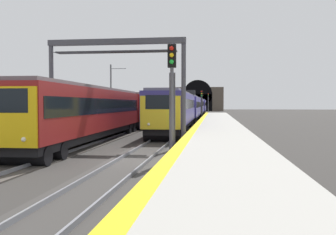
# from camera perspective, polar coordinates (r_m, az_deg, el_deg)

# --- Properties ---
(ground_plane) EXTENTS (320.00, 320.00, 0.00)m
(ground_plane) POSITION_cam_1_polar(r_m,az_deg,el_deg) (17.26, -5.27, -6.88)
(ground_plane) COLOR #302D2B
(platform_right) EXTENTS (112.00, 3.95, 0.96)m
(platform_right) POSITION_cam_1_polar(r_m,az_deg,el_deg) (16.80, 8.25, -5.49)
(platform_right) COLOR #9E9B93
(platform_right) RESTS_ON ground_plane
(platform_right_edge_strip) EXTENTS (112.00, 0.50, 0.01)m
(platform_right_edge_strip) POSITION_cam_1_polar(r_m,az_deg,el_deg) (16.80, 2.35, -3.81)
(platform_right_edge_strip) COLOR yellow
(platform_right_edge_strip) RESTS_ON platform_right
(track_main_line) EXTENTS (160.00, 2.61, 0.21)m
(track_main_line) POSITION_cam_1_polar(r_m,az_deg,el_deg) (17.26, -5.27, -6.74)
(track_main_line) COLOR #383533
(track_main_line) RESTS_ON ground_plane
(track_adjacent_line) EXTENTS (160.00, 2.66, 0.21)m
(track_adjacent_line) POSITION_cam_1_polar(r_m,az_deg,el_deg) (18.87, -19.69, -6.09)
(track_adjacent_line) COLOR #423D38
(track_adjacent_line) RESTS_ON ground_plane
(train_main_approaching) EXTENTS (80.04, 3.05, 4.70)m
(train_main_approaching) POSITION_cam_1_polar(r_m,az_deg,el_deg) (64.38, 3.94, 1.70)
(train_main_approaching) COLOR navy
(train_main_approaching) RESTS_ON ground_plane
(train_adjacent_platform) EXTENTS (64.03, 3.08, 3.85)m
(train_adjacent_platform) POSITION_cam_1_polar(r_m,az_deg,el_deg) (46.29, -3.33, 1.53)
(train_adjacent_platform) COLOR maroon
(train_adjacent_platform) RESTS_ON ground_plane
(railway_signal_near) EXTENTS (0.39, 0.38, 5.40)m
(railway_signal_near) POSITION_cam_1_polar(r_m,az_deg,el_deg) (16.69, 0.62, 4.04)
(railway_signal_near) COLOR #4C4C54
(railway_signal_near) RESTS_ON ground_plane
(railway_signal_mid) EXTENTS (0.39, 0.38, 4.74)m
(railway_signal_mid) POSITION_cam_1_polar(r_m,az_deg,el_deg) (55.31, 5.25, 2.34)
(railway_signal_mid) COLOR #38383D
(railway_signal_mid) RESTS_ON ground_plane
(railway_signal_far) EXTENTS (0.39, 0.38, 6.02)m
(railway_signal_far) POSITION_cam_1_polar(r_m,az_deg,el_deg) (114.52, 6.28, 2.60)
(railway_signal_far) COLOR #4C4C54
(railway_signal_far) RESTS_ON ground_plane
(overhead_signal_gantry) EXTENTS (0.70, 8.73, 6.72)m
(overhead_signal_gantry) POSITION_cam_1_polar(r_m,az_deg,el_deg) (23.21, -8.11, 8.08)
(overhead_signal_gantry) COLOR #3F3F47
(overhead_signal_gantry) RESTS_ON ground_plane
(tunnel_portal) EXTENTS (2.71, 18.74, 11.39)m
(tunnel_portal) POSITION_cam_1_polar(r_m,az_deg,el_deg) (135.80, 4.67, 2.88)
(tunnel_portal) COLOR #51473D
(tunnel_portal) RESTS_ON ground_plane
(catenary_mast_near) EXTENTS (0.22, 2.36, 8.35)m
(catenary_mast_near) POSITION_cam_1_polar(r_m,az_deg,el_deg) (53.65, -8.83, 3.84)
(catenary_mast_near) COLOR #595B60
(catenary_mast_near) RESTS_ON ground_plane
(catenary_mast_far) EXTENTS (0.22, 1.71, 8.01)m
(catenary_mast_far) POSITION_cam_1_polar(r_m,az_deg,el_deg) (35.48, -17.55, 4.30)
(catenary_mast_far) COLOR #595B60
(catenary_mast_far) RESTS_ON ground_plane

